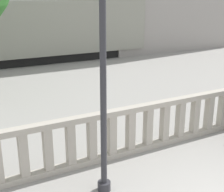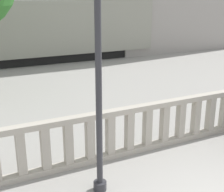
{
  "view_description": "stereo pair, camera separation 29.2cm",
  "coord_description": "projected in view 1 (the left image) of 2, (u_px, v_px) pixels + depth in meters",
  "views": [
    {
      "loc": [
        -4.55,
        -3.01,
        4.0
      ],
      "look_at": [
        -0.57,
        4.39,
        1.33
      ],
      "focal_mm": 50.0,
      "sensor_mm": 36.0,
      "label": 1
    },
    {
      "loc": [
        -4.29,
        -3.14,
        4.0
      ],
      "look_at": [
        -0.57,
        4.39,
        1.33
      ],
      "focal_mm": 50.0,
      "sensor_mm": 36.0,
      "label": 2
    }
  ],
  "objects": [
    {
      "name": "balustrade",
      "position": [
        148.0,
        126.0,
        8.44
      ],
      "size": [
        14.21,
        0.24,
        1.31
      ],
      "color": "#ADA599",
      "rests_on": "ground"
    },
    {
      "name": "lamppost",
      "position": [
        103.0,
        15.0,
        5.65
      ],
      "size": [
        0.41,
        0.41,
        5.79
      ],
      "color": "#2D2D33",
      "rests_on": "ground"
    }
  ]
}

